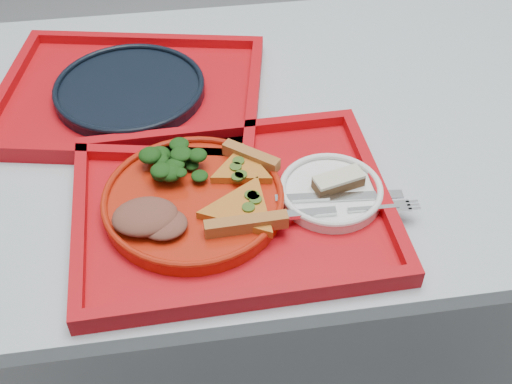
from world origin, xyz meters
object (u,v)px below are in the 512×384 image
navy_plate (130,91)px  dessert_bar (338,181)px  tray_main (233,210)px  dinner_plate (194,202)px  tray_far (131,97)px

navy_plate → dessert_bar: (0.30, -0.29, 0.02)m
tray_main → navy_plate: size_ratio=1.73×
dinner_plate → navy_plate: 0.30m
tray_main → dessert_bar: (0.16, 0.01, 0.03)m
navy_plate → dessert_bar: bearing=-44.5°
dinner_plate → dessert_bar: dessert_bar is taller
tray_main → dinner_plate: bearing=168.6°
navy_plate → tray_far: bearing=-90.0°
tray_main → dessert_bar: 0.16m
dessert_bar → tray_main: bearing=167.6°
tray_main → tray_far: (-0.14, 0.30, 0.00)m
tray_main → dinner_plate: (-0.05, 0.01, 0.02)m
tray_main → tray_far: size_ratio=1.00×
dinner_plate → dessert_bar: (0.21, -0.00, 0.02)m
navy_plate → dessert_bar: dessert_bar is taller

